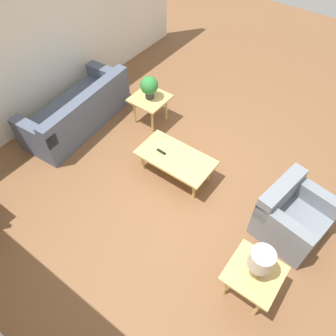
# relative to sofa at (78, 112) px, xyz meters

# --- Properties ---
(ground_plane) EXTENTS (14.00, 14.00, 0.00)m
(ground_plane) POSITION_rel_sofa_xyz_m (-2.30, 0.03, -0.29)
(ground_plane) COLOR brown
(wall_right) EXTENTS (0.12, 7.20, 2.70)m
(wall_right) POSITION_rel_sofa_xyz_m (0.76, 0.03, 1.06)
(wall_right) COLOR silver
(wall_right) RESTS_ON ground_plane
(sofa) EXTENTS (1.00, 2.10, 0.77)m
(sofa) POSITION_rel_sofa_xyz_m (0.00, 0.00, 0.00)
(sofa) COLOR #4C566B
(sofa) RESTS_ON ground_plane
(armchair) EXTENTS (0.92, 0.97, 0.80)m
(armchair) POSITION_rel_sofa_xyz_m (-3.90, -0.17, 0.03)
(armchair) COLOR slate
(armchair) RESTS_ON ground_plane
(coffee_table) EXTENTS (1.18, 0.63, 0.40)m
(coffee_table) POSITION_rel_sofa_xyz_m (-2.07, -0.07, 0.06)
(coffee_table) COLOR tan
(coffee_table) RESTS_ON ground_plane
(side_table_plant) EXTENTS (0.60, 0.60, 0.53)m
(side_table_plant) POSITION_rel_sofa_xyz_m (-0.97, -0.84, 0.16)
(side_table_plant) COLOR tan
(side_table_plant) RESTS_ON ground_plane
(side_table_lamp) EXTENTS (0.60, 0.60, 0.53)m
(side_table_lamp) POSITION_rel_sofa_xyz_m (-3.87, 0.92, 0.16)
(side_table_lamp) COLOR tan
(side_table_lamp) RESTS_ON ground_plane
(potted_plant) EXTENTS (0.31, 0.31, 0.41)m
(potted_plant) POSITION_rel_sofa_xyz_m (-0.97, -0.84, 0.47)
(potted_plant) COLOR #333338
(potted_plant) RESTS_ON side_table_plant
(table_lamp) EXTENTS (0.26, 0.26, 0.46)m
(table_lamp) POSITION_rel_sofa_xyz_m (-3.87, 0.92, 0.53)
(table_lamp) COLOR #997F4C
(table_lamp) RESTS_ON side_table_lamp
(remote_control) EXTENTS (0.16, 0.05, 0.02)m
(remote_control) POSITION_rel_sofa_xyz_m (-1.84, -0.02, 0.12)
(remote_control) COLOR black
(remote_control) RESTS_ON coffee_table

